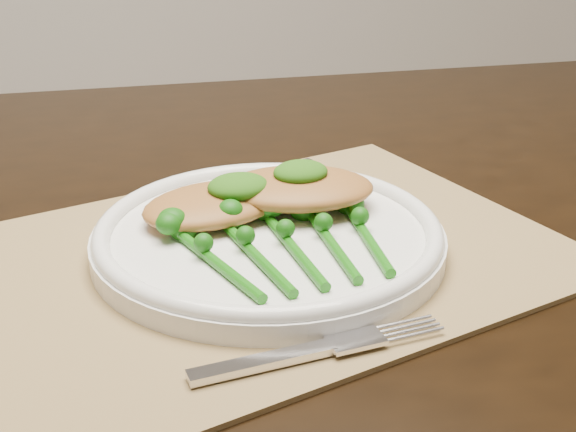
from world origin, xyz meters
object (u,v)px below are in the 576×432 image
object	(u,v)px
broccolini_bundle	(294,249)
placemat	(263,256)
dinner_plate	(268,236)
chicken_fillet_left	(213,205)

from	to	relation	value
broccolini_bundle	placemat	bearing A→B (deg)	105.39
dinner_plate	chicken_fillet_left	size ratio (longest dim) A/B	2.35
dinner_plate	placemat	bearing A→B (deg)	-143.19
placemat	broccolini_bundle	size ratio (longest dim) A/B	2.80
placemat	chicken_fillet_left	size ratio (longest dim) A/B	3.89
chicken_fillet_left	dinner_plate	bearing A→B (deg)	-60.22
chicken_fillet_left	broccolini_bundle	bearing A→B (deg)	-75.41
chicken_fillet_left	broccolini_bundle	size ratio (longest dim) A/B	0.72
chicken_fillet_left	broccolini_bundle	xyz separation A→B (m)	(0.04, -0.09, -0.01)
placemat	dinner_plate	size ratio (longest dim) A/B	1.65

